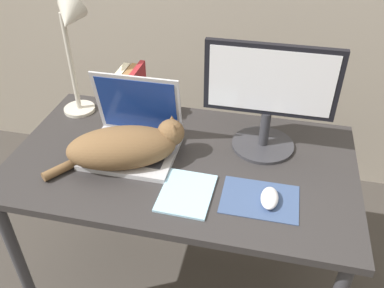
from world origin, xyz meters
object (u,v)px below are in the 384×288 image
external_monitor (269,96)px  desk_lamp (71,39)px  notepad (187,193)px  book_row (131,93)px  laptop (133,138)px  webcam (176,106)px  cat (126,146)px  computer_mouse (270,198)px

external_monitor → desk_lamp: 0.76m
notepad → book_row: bearing=128.2°
laptop → webcam: laptop is taller
cat → desk_lamp: 0.47m
laptop → cat: (0.00, -0.08, 0.02)m
desk_lamp → notepad: (0.53, -0.37, -0.33)m
laptop → book_row: (-0.08, 0.23, 0.05)m
laptop → book_row: laptop is taller
external_monitor → webcam: 0.44m
cat → desk_lamp: (-0.29, 0.26, 0.26)m
book_row → desk_lamp: 0.31m
desk_lamp → notepad: bearing=-35.3°
external_monitor → notepad: external_monitor is taller
book_row → desk_lamp: (-0.20, -0.05, 0.23)m
cat → book_row: 0.32m
webcam → notepad: bearing=-71.7°
cat → external_monitor: bearing=24.1°
notepad → webcam: webcam is taller
external_monitor → webcam: size_ratio=6.99×
laptop → webcam: (0.09, 0.27, -0.01)m
cat → notepad: cat is taller
book_row → notepad: 0.54m
external_monitor → book_row: (-0.55, 0.10, -0.11)m
webcam → computer_mouse: bearing=-46.8°
cat → computer_mouse: size_ratio=4.47×
computer_mouse → external_monitor: bearing=98.5°
laptop → webcam: size_ratio=4.98×
notepad → laptop: bearing=141.8°
cat → external_monitor: 0.53m
computer_mouse → book_row: bearing=146.0°
laptop → book_row: bearing=110.5°
external_monitor → webcam: (-0.37, 0.15, -0.18)m
computer_mouse → desk_lamp: (-0.79, 0.35, 0.31)m
webcam → cat: bearing=-104.0°
cat → notepad: size_ratio=2.12×
book_row → desk_lamp: desk_lamp is taller
book_row → cat: bearing=-74.3°
computer_mouse → notepad: 0.27m
notepad → computer_mouse: bearing=4.1°
computer_mouse → notepad: computer_mouse is taller
laptop → notepad: bearing=-38.2°
book_row → computer_mouse: bearing=-34.0°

